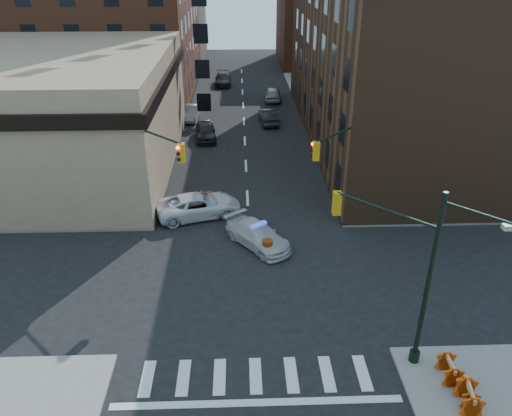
{
  "coord_description": "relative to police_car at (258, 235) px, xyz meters",
  "views": [
    {
      "loc": [
        -0.53,
        -22.03,
        15.8
      ],
      "look_at": [
        0.41,
        4.17,
        2.2
      ],
      "focal_mm": 35.0,
      "sensor_mm": 36.0,
      "label": 1
    }
  ],
  "objects": [
    {
      "name": "ground",
      "position": [
        -0.49,
        -3.56,
        -0.69
      ],
      "size": [
        140.0,
        140.0,
        0.0
      ],
      "primitive_type": "plane",
      "color": "black",
      "rests_on": "ground"
    },
    {
      "name": "pickup",
      "position": [
        -3.76,
        3.87,
        0.09
      ],
      "size": [
        6.07,
        4.04,
        1.55
      ],
      "primitive_type": "imported",
      "rotation": [
        0.0,
        0.0,
        1.86
      ],
      "color": "silver",
      "rests_on": "ground"
    },
    {
      "name": "tree_ne_far",
      "position": [
        7.01,
        30.44,
        2.8
      ],
      "size": [
        3.0,
        3.0,
        4.85
      ],
      "color": "black",
      "rests_on": "sidewalk_ne"
    },
    {
      "name": "barricade_se_a",
      "position": [
        7.38,
        -10.9,
        -0.08
      ],
      "size": [
        0.66,
        1.24,
        0.91
      ],
      "primitive_type": null,
      "rotation": [
        0.0,
        0.0,
        1.53
      ],
      "color": "#CC3E09",
      "rests_on": "sidewalk_se"
    },
    {
      "name": "filler_nw",
      "position": [
        -16.49,
        58.44,
        7.31
      ],
      "size": [
        20.0,
        18.0,
        16.0
      ],
      "primitive_type": "cube",
      "color": "brown",
      "rests_on": "ground"
    },
    {
      "name": "signal_pole_nw",
      "position": [
        -6.34,
        1.78,
        3.65
      ],
      "size": [
        3.58,
        3.67,
        8.0
      ],
      "rotation": [
        0.0,
        0.0,
        -0.79
      ],
      "color": "black",
      "rests_on": "sidewalk_nw"
    },
    {
      "name": "pedestrian_a",
      "position": [
        -8.83,
        2.85,
        0.34
      ],
      "size": [
        0.75,
        0.62,
        1.75
      ],
      "primitive_type": "imported",
      "rotation": [
        0.0,
        0.0,
        -0.36
      ],
      "color": "black",
      "rests_on": "sidewalk_nw"
    },
    {
      "name": "parked_car_wdeep",
      "position": [
        -2.99,
        40.21,
        0.06
      ],
      "size": [
        2.14,
        5.14,
        1.49
      ],
      "primitive_type": "imported",
      "rotation": [
        0.0,
        0.0,
        0.01
      ],
      "color": "black",
      "rests_on": "ground"
    },
    {
      "name": "barricade_nw_b",
      "position": [
        -9.57,
        4.44,
        -0.12
      ],
      "size": [
        1.21,
        0.79,
        0.83
      ],
      "primitive_type": null,
      "rotation": [
        0.0,
        0.0,
        -0.23
      ],
      "color": "orange",
      "rests_on": "sidewalk_nw"
    },
    {
      "name": "barricade_se_b",
      "position": [
        7.58,
        -12.38,
        -0.05
      ],
      "size": [
        0.84,
        1.37,
        0.97
      ],
      "primitive_type": null,
      "rotation": [
        0.0,
        0.0,
        1.42
      ],
      "color": "#EC490B",
      "rests_on": "sidewalk_se"
    },
    {
      "name": "signal_pole_ne",
      "position": [
        5.34,
        1.79,
        3.65
      ],
      "size": [
        3.67,
        3.58,
        8.0
      ],
      "rotation": [
        0.0,
        0.0,
        -2.36
      ],
      "color": "black",
      "rests_on": "sidewalk_ne"
    },
    {
      "name": "commercial_row_ne",
      "position": [
        12.51,
        18.94,
        6.31
      ],
      "size": [
        14.0,
        34.0,
        14.0
      ],
      "primitive_type": "cube",
      "color": "#4B301E",
      "rests_on": "ground"
    },
    {
      "name": "parked_car_wnear",
      "position": [
        -4.14,
        19.09,
        0.1
      ],
      "size": [
        2.27,
        4.75,
        1.57
      ],
      "primitive_type": "imported",
      "rotation": [
        0.0,
        0.0,
        0.09
      ],
      "color": "black",
      "rests_on": "ground"
    },
    {
      "name": "barricade_nw_a",
      "position": [
        -9.99,
        4.44,
        -0.1
      ],
      "size": [
        1.18,
        0.64,
        0.87
      ],
      "primitive_type": null,
      "rotation": [
        0.0,
        0.0,
        0.05
      ],
      "color": "#ED3D0B",
      "rests_on": "sidewalk_nw"
    },
    {
      "name": "signal_pole_se",
      "position": [
        5.55,
        -9.08,
        3.93
      ],
      "size": [
        5.4,
        5.27,
        8.0
      ],
      "rotation": [
        0.0,
        0.0,
        2.36
      ],
      "color": "black",
      "rests_on": "sidewalk_se"
    },
    {
      "name": "tree_ne_near",
      "position": [
        7.01,
        22.44,
        2.8
      ],
      "size": [
        3.0,
        3.0,
        4.85
      ],
      "color": "black",
      "rests_on": "sidewalk_ne"
    },
    {
      "name": "barrel_bank",
      "position": [
        -3.14,
        5.34,
        -0.17
      ],
      "size": [
        0.75,
        0.75,
        1.03
      ],
      "primitive_type": "cylinder",
      "rotation": [
        0.0,
        0.0,
        -0.38
      ],
      "color": "red",
      "rests_on": "ground"
    },
    {
      "name": "parked_car_efar",
      "position": [
        3.02,
        32.42,
        0.1
      ],
      "size": [
        2.11,
        4.71,
        1.57
      ],
      "primitive_type": "imported",
      "rotation": [
        0.0,
        0.0,
        3.09
      ],
      "color": "gray",
      "rests_on": "ground"
    },
    {
      "name": "sidewalk_nw",
      "position": [
        -23.49,
        29.19,
        -0.61
      ],
      "size": [
        34.0,
        54.5,
        0.15
      ],
      "primitive_type": "cube",
      "color": "gray",
      "rests_on": "ground"
    },
    {
      "name": "parked_car_enear",
      "position": [
        2.01,
        23.69,
        0.07
      ],
      "size": [
        2.0,
        4.71,
        1.51
      ],
      "primitive_type": "imported",
      "rotation": [
        0.0,
        0.0,
        3.23
      ],
      "color": "black",
      "rests_on": "ground"
    },
    {
      "name": "parked_car_wfar",
      "position": [
        -5.99,
        25.26,
        0.04
      ],
      "size": [
        1.81,
        4.47,
        1.44
      ],
      "primitive_type": "imported",
      "rotation": [
        0.0,
        0.0,
        -0.07
      ],
      "color": "gray",
      "rests_on": "ground"
    },
    {
      "name": "pedestrian_c",
      "position": [
        -10.89,
        3.9,
        0.36
      ],
      "size": [
        1.14,
        0.83,
        1.8
      ],
      "primitive_type": "imported",
      "rotation": [
        0.0,
        0.0,
        0.42
      ],
      "color": "#1D222C",
      "rests_on": "sidewalk_nw"
    },
    {
      "name": "barrel_road",
      "position": [
        0.5,
        -1.3,
        -0.14
      ],
      "size": [
        0.77,
        0.77,
        1.09
      ],
      "primitive_type": "cylinder",
      "rotation": [
        0.0,
        0.0,
        0.31
      ],
      "color": "#EE5F0B",
      "rests_on": "ground"
    },
    {
      "name": "bank_building",
      "position": [
        -17.49,
        12.94,
        3.81
      ],
      "size": [
        22.0,
        22.0,
        9.0
      ],
      "primitive_type": "cube",
      "color": "#9D8867",
      "rests_on": "ground"
    },
    {
      "name": "barricade_se_c",
      "position": [
        7.65,
        -12.06,
        -0.14
      ],
      "size": [
        0.66,
        1.12,
        0.8
      ],
      "primitive_type": null,
      "rotation": [
        0.0,
        0.0,
        1.45
      ],
      "color": "#F24D0B",
      "rests_on": "sidewalk_se"
    },
    {
      "name": "pedestrian_b",
      "position": [
        -11.48,
        3.71,
        0.45
      ],
      "size": [
        1.16,
        1.04,
        1.97
      ],
      "primitive_type": "imported",
      "rotation": [
        0.0,
        0.0,
        0.36
      ],
      "color": "black",
      "rests_on": "sidewalk_nw"
    },
    {
      "name": "sidewalk_ne",
      "position": [
        22.51,
        29.19,
        -0.61
      ],
      "size": [
        34.0,
        54.5,
        0.15
      ],
      "primitive_type": "cube",
      "color": "gray",
      "rests_on": "ground"
    },
    {
      "name": "filler_ne",
      "position": [
        13.51,
        54.44,
        5.31
      ],
      "size": [
        16.0,
        16.0,
        12.0
      ],
      "primitive_type": "cube",
      "color": "brown",
      "rests_on": "ground"
    },
    {
      "name": "police_car",
      "position": [
        0.0,
        0.0,
        0.0
      ],
      "size": [
        4.38,
        4.93,
        1.37
      ],
      "primitive_type": "imported",
      "rotation": [
        0.0,
        0.0,
        0.65
      ],
      "color": "silver",
      "rests_on": "ground"
    }
  ]
}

